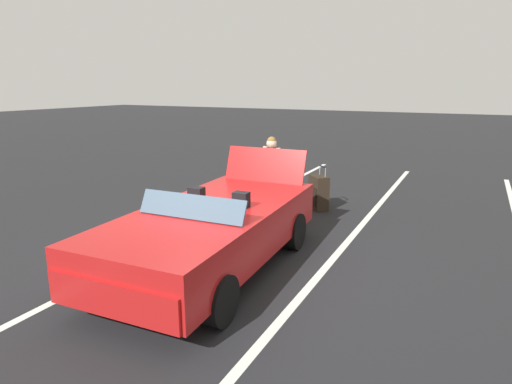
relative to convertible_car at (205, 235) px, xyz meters
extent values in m
plane|color=black|center=(-0.20, -0.01, -0.59)|extent=(80.00, 80.00, 0.00)
cube|color=silver|center=(-0.20, -1.25, -0.59)|extent=(18.00, 0.12, 0.01)
cube|color=silver|center=(-0.20, 1.45, -0.59)|extent=(18.00, 0.12, 0.01)
cube|color=red|center=(-0.20, -0.01, 0.03)|extent=(4.19, 1.97, 0.64)
cube|color=red|center=(1.24, 0.06, -0.08)|extent=(1.40, 1.74, 0.38)
cube|color=slate|center=(0.31, 0.02, 0.50)|extent=(0.26, 1.56, 0.31)
cube|color=black|center=(-0.42, 0.35, 0.46)|extent=(0.17, 0.23, 0.22)
cube|color=black|center=(-0.38, -0.39, 0.46)|extent=(0.17, 0.23, 0.22)
cube|color=red|center=(-2.14, -0.11, 0.63)|extent=(0.32, 1.51, 0.61)
cylinder|color=black|center=(1.03, 0.86, -0.29)|extent=(0.61, 0.25, 0.60)
cylinder|color=black|center=(1.11, -0.75, -0.29)|extent=(0.61, 0.25, 0.60)
cylinder|color=black|center=(-1.51, 0.73, -0.29)|extent=(0.61, 0.25, 0.60)
cylinder|color=black|center=(-1.43, -0.88, -0.29)|extent=(0.61, 0.25, 0.60)
cube|color=#2D2319|center=(-3.91, 0.33, -0.22)|extent=(0.54, 0.54, 0.74)
cube|color=black|center=(-3.80, 0.22, -0.28)|extent=(0.29, 0.29, 0.41)
cylinder|color=gray|center=(-3.87, 0.47, 0.25)|extent=(0.03, 0.03, 0.20)
cylinder|color=gray|center=(-4.06, 0.29, 0.25)|extent=(0.03, 0.03, 0.20)
cylinder|color=black|center=(-3.96, 0.38, 0.34)|extent=(0.21, 0.21, 0.03)
sphere|color=black|center=(-3.86, 0.52, -0.57)|extent=(0.04, 0.04, 0.04)
sphere|color=black|center=(-4.10, 0.28, -0.57)|extent=(0.04, 0.04, 0.04)
cube|color=#1E479E|center=(-3.80, -1.36, -0.28)|extent=(0.36, 0.46, 0.62)
cylinder|color=gray|center=(-3.90, -1.28, 0.13)|extent=(0.03, 0.03, 0.20)
cylinder|color=gray|center=(-3.82, -1.48, 0.13)|extent=(0.03, 0.03, 0.20)
cylinder|color=black|center=(-3.86, -1.38, 0.23)|extent=(0.10, 0.22, 0.03)
sphere|color=black|center=(-3.93, -1.26, -0.57)|extent=(0.04, 0.04, 0.04)
sphere|color=black|center=(-3.84, -1.52, -0.57)|extent=(0.04, 0.04, 0.04)
cube|color=black|center=(-3.73, -0.85, -0.34)|extent=(0.39, 0.36, 0.50)
cube|color=black|center=(-3.66, -0.76, -0.38)|extent=(0.24, 0.17, 0.28)
sphere|color=black|center=(-3.87, -0.85, -0.57)|extent=(0.04, 0.04, 0.04)
sphere|color=black|center=(-3.67, -0.98, -0.57)|extent=(0.04, 0.04, 0.04)
ellipsoid|color=red|center=(-4.46, -0.55, -0.44)|extent=(0.70, 0.47, 0.30)
torus|color=black|center=(-4.46, -0.55, -0.26)|extent=(0.46, 0.46, 0.02)
cylinder|color=#1E2338|center=(-2.89, -0.24, -0.18)|extent=(0.17, 0.17, 0.82)
cylinder|color=#1E2338|center=(-2.92, -0.43, -0.18)|extent=(0.17, 0.17, 0.82)
ellipsoid|color=#2D384C|center=(-2.90, -0.33, 0.53)|extent=(0.27, 0.35, 0.60)
sphere|color=beige|center=(-2.90, -0.33, 0.92)|extent=(0.21, 0.21, 0.21)
sphere|color=olive|center=(-2.90, -0.33, 0.97)|extent=(0.18, 0.18, 0.18)
cylinder|color=beige|center=(-2.87, -0.13, 0.59)|extent=(0.12, 0.20, 0.53)
cylinder|color=beige|center=(-2.94, -0.54, 0.59)|extent=(0.12, 0.20, 0.53)
camera|label=1|loc=(4.72, 3.20, 2.04)|focal=30.14mm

